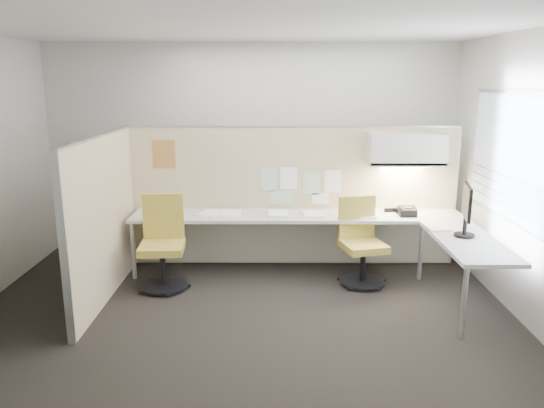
{
  "coord_description": "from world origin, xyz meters",
  "views": [
    {
      "loc": [
        0.33,
        -4.94,
        2.34
      ],
      "look_at": [
        0.29,
        0.8,
        0.97
      ],
      "focal_mm": 35.0,
      "sensor_mm": 36.0,
      "label": 1
    }
  ],
  "objects_px": {
    "chair_right": "(361,244)",
    "desk": "(326,228)",
    "chair_left": "(163,246)",
    "phone": "(407,211)",
    "monitor": "(467,207)"
  },
  "relations": [
    {
      "from": "chair_right",
      "to": "desk",
      "type": "bearing_deg",
      "value": 137.58
    },
    {
      "from": "desk",
      "to": "chair_left",
      "type": "xyz_separation_m",
      "value": [
        -1.88,
        -0.33,
        -0.12
      ]
    },
    {
      "from": "phone",
      "to": "monitor",
      "type": "bearing_deg",
      "value": -63.82
    },
    {
      "from": "desk",
      "to": "monitor",
      "type": "height_order",
      "value": "monitor"
    },
    {
      "from": "monitor",
      "to": "phone",
      "type": "distance_m",
      "value": 0.98
    },
    {
      "from": "chair_left",
      "to": "chair_right",
      "type": "relative_size",
      "value": 1.05
    },
    {
      "from": "phone",
      "to": "chair_left",
      "type": "bearing_deg",
      "value": -169.59
    },
    {
      "from": "desk",
      "to": "chair_left",
      "type": "height_order",
      "value": "chair_left"
    },
    {
      "from": "desk",
      "to": "phone",
      "type": "height_order",
      "value": "phone"
    },
    {
      "from": "desk",
      "to": "chair_left",
      "type": "relative_size",
      "value": 3.85
    },
    {
      "from": "monitor",
      "to": "phone",
      "type": "bearing_deg",
      "value": 37.34
    },
    {
      "from": "chair_left",
      "to": "chair_right",
      "type": "xyz_separation_m",
      "value": [
        2.27,
        0.13,
        -0.02
      ]
    },
    {
      "from": "chair_left",
      "to": "monitor",
      "type": "distance_m",
      "value": 3.32
    },
    {
      "from": "chair_right",
      "to": "phone",
      "type": "xyz_separation_m",
      "value": [
        0.59,
        0.3,
        0.32
      ]
    },
    {
      "from": "desk",
      "to": "chair_left",
      "type": "bearing_deg",
      "value": -169.88
    }
  ]
}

